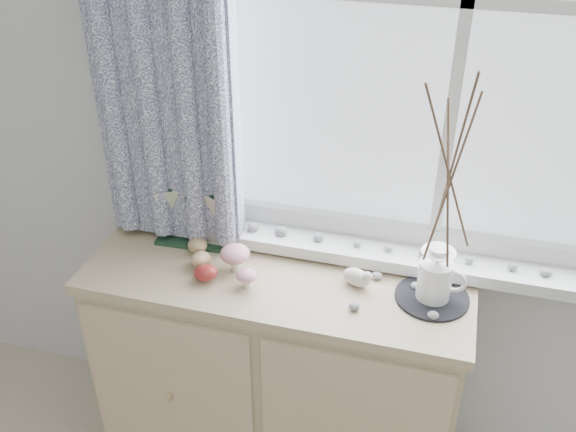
% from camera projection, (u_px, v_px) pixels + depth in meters
% --- Properties ---
extents(sideboard, '(1.20, 0.45, 0.85)m').
position_uv_depth(sideboard, '(277.00, 374.00, 2.19)').
color(sideboard, tan).
rests_on(sideboard, ground).
extents(botanical_book, '(0.30, 0.15, 0.21)m').
position_uv_depth(botanical_book, '(191.00, 220.00, 2.04)').
color(botanical_book, '#1B3A25').
rests_on(botanical_book, sideboard).
extents(toadstool_cluster, '(0.14, 0.15, 0.09)m').
position_uv_depth(toadstool_cluster, '(238.00, 260.00, 1.95)').
color(toadstool_cluster, silver).
rests_on(toadstool_cluster, sideboard).
extents(wooden_eggs, '(0.14, 0.18, 0.08)m').
position_uv_depth(wooden_eggs, '(201.00, 259.00, 1.99)').
color(wooden_eggs, tan).
rests_on(wooden_eggs, sideboard).
extents(songbird_figurine, '(0.13, 0.09, 0.06)m').
position_uv_depth(songbird_figurine, '(357.00, 276.00, 1.91)').
color(songbird_figurine, silver).
rests_on(songbird_figurine, sideboard).
extents(crocheted_doily, '(0.22, 0.22, 0.01)m').
position_uv_depth(crocheted_doily, '(432.00, 297.00, 1.87)').
color(crocheted_doily, black).
rests_on(crocheted_doily, sideboard).
extents(twig_pitcher, '(0.29, 0.29, 0.74)m').
position_uv_depth(twig_pitcher, '(451.00, 171.00, 1.65)').
color(twig_pitcher, white).
rests_on(twig_pitcher, crocheted_doily).
extents(sideboard_pebbles, '(0.33, 0.23, 0.02)m').
position_uv_depth(sideboard_pebbles, '(383.00, 288.00, 1.89)').
color(sideboard_pebbles, gray).
rests_on(sideboard_pebbles, sideboard).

